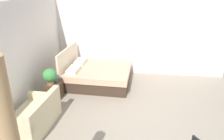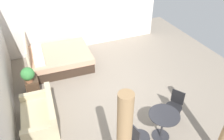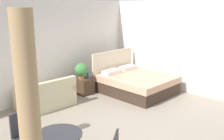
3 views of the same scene
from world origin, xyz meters
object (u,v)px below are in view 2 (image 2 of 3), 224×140
at_px(balcony_table, 163,121).
at_px(bed, 58,59).
at_px(potted_plant, 28,74).
at_px(nightstand, 33,86).
at_px(vase, 31,75).
at_px(cafe_chair_near_window, 137,136).
at_px(cafe_chair_near_couch, 176,103).
at_px(couch, 41,117).

bearing_deg(balcony_table, bed, 22.39).
bearing_deg(potted_plant, nightstand, -24.17).
bearing_deg(balcony_table, vase, 41.27).
xyz_separation_m(nightstand, vase, (0.12, -0.03, 0.33)).
xyz_separation_m(cafe_chair_near_window, cafe_chair_near_couch, (0.59, -1.42, -0.05)).
bearing_deg(bed, cafe_chair_near_couch, -147.34).
bearing_deg(bed, balcony_table, -157.61).
xyz_separation_m(balcony_table, cafe_chair_near_window, (-0.17, 0.77, 0.03)).
relative_size(bed, couch, 1.46).
relative_size(cafe_chair_near_window, cafe_chair_near_couch, 1.10).
bearing_deg(potted_plant, bed, -40.38).
relative_size(potted_plant, cafe_chair_near_couch, 0.57).
relative_size(vase, balcony_table, 0.22).
distance_m(nightstand, cafe_chair_near_window, 3.64).
relative_size(nightstand, cafe_chair_near_window, 0.53).
height_order(bed, nightstand, bed).
relative_size(bed, cafe_chair_near_couch, 2.56).
bearing_deg(couch, balcony_table, -119.67).
xyz_separation_m(bed, cafe_chair_near_couch, (-3.63, -2.33, 0.20)).
bearing_deg(potted_plant, cafe_chair_near_couch, -125.15).
height_order(couch, nightstand, couch).
relative_size(bed, nightstand, 4.38).
bearing_deg(couch, potted_plant, 4.38).
bearing_deg(balcony_table, couch, 60.33).
bearing_deg(bed, vase, 136.05).
xyz_separation_m(bed, balcony_table, (-4.05, -1.67, 0.22)).
bearing_deg(cafe_chair_near_couch, potted_plant, 54.85).
xyz_separation_m(couch, vase, (1.53, 0.03, 0.30)).
relative_size(nightstand, cafe_chair_near_couch, 0.58).
bearing_deg(nightstand, cafe_chair_near_window, -148.09).
height_order(bed, cafe_chair_near_couch, bed).
distance_m(bed, balcony_table, 4.39).
xyz_separation_m(potted_plant, cafe_chair_near_couch, (-2.38, -3.38, -0.25)).
relative_size(couch, nightstand, 3.01).
distance_m(potted_plant, vase, 0.29).
xyz_separation_m(vase, cafe_chair_near_couch, (-2.60, -3.31, -0.07)).
relative_size(balcony_table, cafe_chair_near_window, 0.82).
relative_size(potted_plant, vase, 2.84).
bearing_deg(couch, nightstand, 2.26).
bearing_deg(nightstand, vase, -12.29).
height_order(bed, couch, bed).
distance_m(bed, potted_plant, 1.70).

